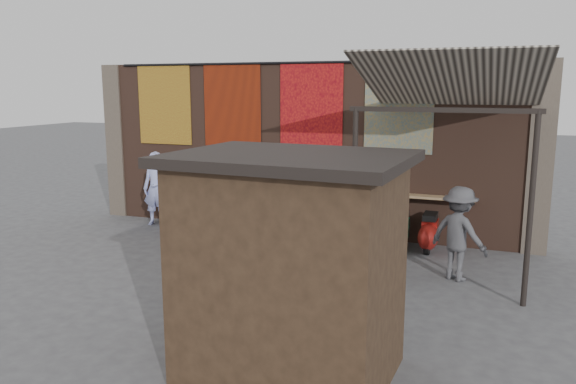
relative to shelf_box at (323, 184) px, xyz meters
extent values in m
plane|color=#474749|center=(-0.65, -2.30, -1.25)|extent=(70.00, 70.00, 0.00)
cube|color=brown|center=(-0.65, 0.40, 0.75)|extent=(10.00, 0.40, 4.00)
cube|color=#4C4238|center=(-5.85, 0.40, 0.75)|extent=(0.50, 0.50, 4.00)
cube|color=#4C4238|center=(4.55, 0.40, 0.75)|extent=(0.50, 0.50, 4.00)
cube|color=#9E7A51|center=(-0.65, 0.03, -0.15)|extent=(8.00, 0.32, 0.05)
cube|color=white|center=(0.00, 0.00, 0.00)|extent=(0.65, 0.30, 0.24)
cube|color=maroon|center=(-4.25, 0.18, 1.75)|extent=(1.50, 0.02, 2.00)
cube|color=red|center=(-2.35, 0.18, 1.75)|extent=(1.50, 0.02, 2.00)
cube|color=red|center=(-0.35, 0.18, 1.75)|extent=(1.50, 0.02, 2.00)
cube|color=#255B89|center=(1.65, 0.18, 1.75)|extent=(1.50, 0.02, 2.00)
cylinder|color=black|center=(-0.65, 0.17, 2.73)|extent=(9.50, 0.06, 0.06)
imported|color=#9EA7E7|center=(-4.25, -0.34, -0.32)|extent=(0.75, 0.58, 1.85)
imported|color=#2A2026|center=(-1.86, -0.48, -0.46)|extent=(0.84, 0.70, 1.58)
imported|color=black|center=(1.42, -1.89, -0.46)|extent=(0.94, 0.90, 1.57)
imported|color=#4D4C51|center=(3.16, -1.97, -0.39)|extent=(1.27, 1.09, 1.71)
imported|color=#7D594F|center=(1.14, -2.19, -0.38)|extent=(0.98, 0.99, 1.73)
cube|color=black|center=(1.49, -6.19, 0.04)|extent=(2.48, 1.92, 2.58)
cube|color=black|center=(1.49, -6.19, 1.39)|extent=(2.78, 2.20, 0.12)
cube|color=gold|center=(1.55, -5.27, 0.62)|extent=(1.20, 0.11, 0.50)
cube|color=#473321|center=(1.55, -5.27, -0.31)|extent=(1.98, 0.21, 0.06)
cube|color=beige|center=(2.85, -1.40, 2.30)|extent=(3.20, 3.28, 0.97)
cube|color=#33261C|center=(2.85, 0.19, 2.70)|extent=(3.30, 0.08, 0.12)
cube|color=black|center=(2.85, -2.90, 1.83)|extent=(3.00, 0.08, 0.08)
cylinder|color=black|center=(1.45, -2.90, 0.30)|extent=(0.09, 0.09, 3.10)
cylinder|color=black|center=(4.25, -2.90, 0.30)|extent=(0.09, 0.09, 3.10)
camera|label=1|loc=(3.69, -12.15, 2.20)|focal=35.00mm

